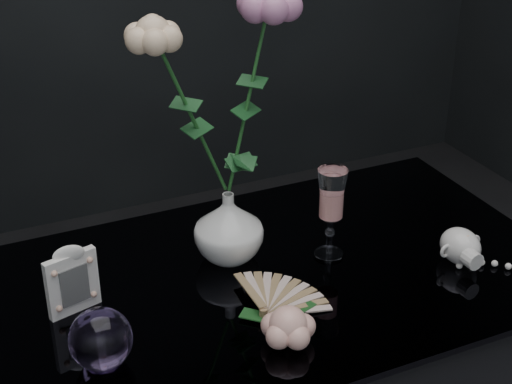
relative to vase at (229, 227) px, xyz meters
name	(u,v)px	position (x,y,z in m)	size (l,w,h in m)	color
vase	(229,227)	(0.00, 0.00, 0.00)	(0.12, 0.12, 0.13)	white
wine_glass	(331,214)	(0.16, -0.07, 0.02)	(0.05, 0.05, 0.17)	white
picture_frame	(72,279)	(-0.28, -0.04, 0.00)	(0.09, 0.07, 0.12)	white
paperweight	(101,339)	(-0.28, -0.19, -0.02)	(0.09, 0.09, 0.09)	#8A6CAF
paper_fan	(263,313)	(-0.02, -0.19, -0.05)	(0.22, 0.17, 0.02)	beige
loose_rose	(288,326)	(-0.01, -0.25, -0.03)	(0.14, 0.18, 0.06)	#F0AA9B
pearl_jar	(461,245)	(0.36, -0.18, -0.03)	(0.22, 0.23, 0.07)	silver
roses	(224,86)	(0.00, 0.00, 0.26)	(0.29, 0.13, 0.40)	beige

